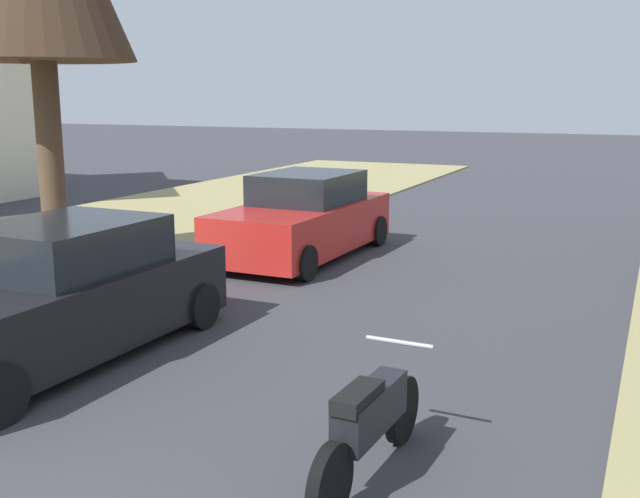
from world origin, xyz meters
TOP-DOWN VIEW (x-y plane):
  - parked_sedan_black at (-2.44, 4.84)m, footprint 2.01×4.43m
  - parked_sedan_red at (-2.23, 11.01)m, footprint 2.01×4.43m
  - parked_motorcycle at (1.87, 3.60)m, footprint 0.60×2.05m

SIDE VIEW (x-z plane):
  - parked_motorcycle at x=1.87m, z-range 0.00..0.97m
  - parked_sedan_black at x=-2.44m, z-range -0.06..1.51m
  - parked_sedan_red at x=-2.23m, z-range -0.06..1.51m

